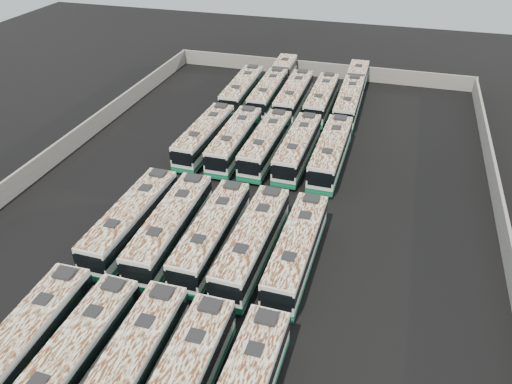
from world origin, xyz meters
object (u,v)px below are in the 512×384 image
bus_midback_center (266,144)px  bus_midback_far_right (331,152)px  bus_midfront_center (212,234)px  bus_back_far_right (352,93)px  bus_front_far_left (22,348)px  bus_front_left (72,360)px  bus_midback_left (235,140)px  bus_back_right (322,99)px  bus_midfront_left (171,227)px  bus_back_center (294,96)px  bus_midback_far_left (205,136)px  bus_front_center (127,373)px  bus_back_left (274,85)px  bus_midfront_right (252,243)px  bus_midback_right (298,148)px  bus_midfront_far_right (297,250)px  bus_midfront_far_left (132,220)px  bus_back_far_left (242,91)px

bus_midback_center → bus_midback_far_right: size_ratio=0.97×
bus_midfront_center → bus_back_far_right: size_ratio=0.64×
bus_front_far_left → bus_front_left: size_ratio=1.02×
bus_midback_left → bus_back_right: bearing=63.6°
bus_midback_left → bus_back_far_right: size_ratio=0.64×
bus_front_far_left → bus_midfront_left: size_ratio=0.98×
bus_midback_far_right → bus_back_center: bearing=117.8°
bus_midback_far_left → bus_midback_far_right: size_ratio=0.97×
bus_front_center → bus_back_right: size_ratio=1.03×
bus_midback_far_right → bus_front_center: bearing=-102.4°
bus_midback_center → bus_back_left: (-3.67, 17.36, -0.00)m
bus_front_far_left → bus_midback_center: size_ratio=1.02×
bus_midfront_right → bus_midback_right: bearing=91.6°
bus_midfront_center → bus_midfront_far_right: bus_midfront_center is taller
bus_midfront_left → bus_midback_far_left: bus_midfront_left is taller
bus_midfront_far_left → bus_midback_far_left: bearing=90.5°
bus_midback_far_right → bus_back_far_left: 19.99m
bus_front_far_left → bus_back_left: bus_front_far_left is taller
bus_midback_right → bus_back_center: (-3.59, 13.82, 0.05)m
bus_midback_right → bus_midback_left: bearing=-177.2°
bus_midfront_far_left → bus_back_right: (10.66, 30.95, -0.05)m
bus_midback_far_left → bus_back_left: (3.35, 17.50, 0.00)m
bus_front_center → bus_midback_center: 30.66m
bus_midback_right → bus_front_far_left: bearing=-108.2°
bus_back_right → bus_midfront_far_right: bearing=-83.3°
bus_midfront_right → bus_midback_left: 18.10m
bus_midback_center → bus_back_right: bearing=77.0°
bus_front_far_left → bus_midback_far_left: size_ratio=1.02×
bus_midfront_right → bus_midback_far_left: size_ratio=1.03×
bus_front_center → bus_back_far_left: (-7.24, 44.64, -0.01)m
bus_midback_left → bus_back_far_right: 20.53m
bus_midback_far_right → bus_back_far_left: bearing=136.1°
bus_front_far_left → bus_midback_far_left: bearing=88.6°
bus_front_far_left → bus_back_left: size_ratio=0.66×
bus_midback_right → bus_midback_far_right: (3.58, -0.09, 0.06)m
bus_midfront_center → bus_midfront_far_left: bearing=-178.5°
bus_midfront_center → bus_midback_far_left: size_ratio=1.00×
bus_back_left → bus_back_far_left: bearing=-137.0°
bus_midfront_left → bus_midfront_far_right: (10.64, 0.14, -0.07)m
bus_midback_left → bus_midfront_right: bearing=-67.1°
bus_midfront_far_right → bus_midback_far_right: (-0.04, 16.64, 0.06)m
bus_front_center → bus_midback_left: size_ratio=1.02×
bus_back_center → bus_midfront_right: bearing=-83.5°
bus_front_left → bus_midfront_center: same height
bus_back_center → bus_midfront_far_left: bearing=-103.2°
bus_back_far_right → bus_midfront_far_left: bearing=-113.1°
bus_midfront_center → bus_back_far_left: (-7.24, 30.60, 0.03)m
bus_front_far_left → bus_back_center: size_ratio=0.99×
bus_midfront_far_left → bus_midback_right: (10.61, 16.85, -0.05)m
bus_back_far_right → bus_back_far_left: bearing=-167.0°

